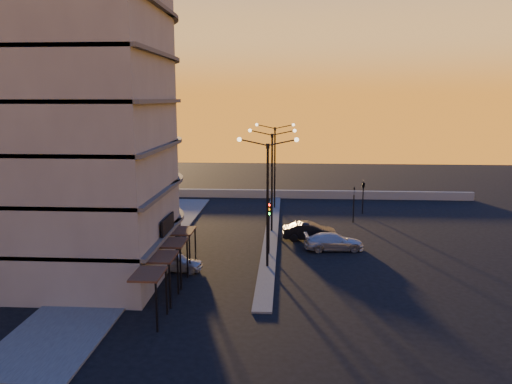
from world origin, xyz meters
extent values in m
plane|color=black|center=(0.00, 0.00, 0.00)|extent=(120.00, 120.00, 0.00)
cube|color=#454643|center=(-10.50, 4.00, 0.06)|extent=(5.00, 40.00, 0.12)
cube|color=#454643|center=(0.00, 10.00, 0.06)|extent=(1.20, 36.00, 0.12)
cube|color=slate|center=(2.00, 26.00, 0.50)|extent=(44.00, 0.50, 1.00)
cylinder|color=slate|center=(-14.00, 2.00, 12.50)|extent=(14.00, 14.00, 25.00)
cube|color=slate|center=(-14.00, -3.00, 12.50)|extent=(14.00, 10.00, 25.00)
cylinder|color=black|center=(-14.00, 2.00, 1.60)|extent=(14.16, 14.16, 2.40)
cube|color=black|center=(-6.80, -2.00, 3.60)|extent=(0.15, 3.20, 1.20)
cylinder|color=black|center=(0.00, 0.00, 4.50)|extent=(0.18, 0.18, 9.00)
cube|color=black|center=(0.00, 0.00, 8.90)|extent=(0.25, 0.25, 0.35)
sphere|color=#FFE5B2|center=(-2.00, 0.00, 9.35)|extent=(0.32, 0.32, 0.32)
sphere|color=#FFE5B2|center=(2.00, 0.00, 9.35)|extent=(0.32, 0.32, 0.32)
cylinder|color=black|center=(0.00, 10.00, 4.50)|extent=(0.18, 0.18, 9.00)
cube|color=black|center=(0.00, 10.00, 8.90)|extent=(0.25, 0.25, 0.35)
sphere|color=#FFE5B2|center=(-2.00, 10.00, 9.35)|extent=(0.32, 0.32, 0.32)
sphere|color=#FFE5B2|center=(2.00, 10.00, 9.35)|extent=(0.32, 0.32, 0.32)
cylinder|color=black|center=(0.00, 20.00, 4.50)|extent=(0.18, 0.18, 9.00)
cube|color=black|center=(0.00, 20.00, 8.90)|extent=(0.25, 0.25, 0.35)
sphere|color=#FFE5B2|center=(-2.00, 20.00, 9.35)|extent=(0.32, 0.32, 0.32)
sphere|color=#FFE5B2|center=(2.00, 20.00, 9.35)|extent=(0.32, 0.32, 0.32)
cylinder|color=black|center=(0.00, 3.00, 1.60)|extent=(0.12, 0.12, 3.20)
cube|color=black|center=(0.00, 2.82, 3.75)|extent=(0.28, 0.16, 1.00)
sphere|color=#FF0C05|center=(0.00, 2.72, 4.10)|extent=(0.20, 0.20, 0.20)
sphere|color=orange|center=(0.00, 2.72, 3.75)|extent=(0.20, 0.20, 0.20)
sphere|color=#0CFF26|center=(0.00, 2.72, 3.40)|extent=(0.20, 0.20, 0.20)
cylinder|color=black|center=(8.00, 14.00, 1.40)|extent=(0.12, 0.12, 2.80)
imported|color=black|center=(8.00, 14.00, 3.20)|extent=(0.13, 0.16, 0.80)
cylinder|color=black|center=(9.50, 18.00, 1.40)|extent=(0.12, 0.12, 2.80)
imported|color=black|center=(9.50, 18.00, 3.20)|extent=(0.42, 1.99, 0.80)
imported|color=#B4B8BD|center=(-6.50, -1.13, 0.65)|extent=(3.89, 1.73, 1.30)
imported|color=black|center=(3.39, 7.48, 0.77)|extent=(4.72, 1.74, 1.54)
imported|color=#AAAEB2|center=(5.23, 4.68, 0.70)|extent=(5.01, 2.47, 1.40)
camera|label=1|loc=(1.35, -34.81, 12.17)|focal=35.00mm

